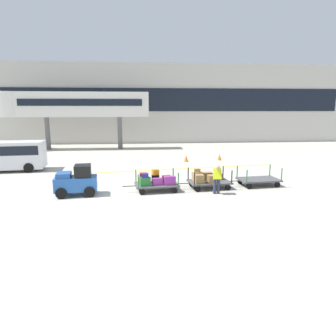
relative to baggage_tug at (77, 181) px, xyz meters
The scene contains 12 objects.
ground_plane 2.82m from the baggage_tug, 34.50° to the right, with size 120.00×120.00×0.00m, color #B2ADA0.
apron_lead_line 8.91m from the baggage_tug, 46.17° to the left, with size 15.10×0.20×0.01m, color yellow.
terminal_building 24.90m from the baggage_tug, 84.76° to the left, with size 56.16×2.51×9.87m.
jet_bridge 19.39m from the baggage_tug, 103.40° to the left, with size 16.11×3.00×6.10m.
baggage_tug is the anchor object (origin of this frame).
baggage_cart_lead 4.12m from the baggage_tug, ahead, with size 3.06×1.64×1.15m.
baggage_cart_middle 7.02m from the baggage_tug, ahead, with size 3.06×1.64×1.10m.
baggage_cart_tail 10.17m from the baggage_tug, ahead, with size 3.06×1.64×1.10m.
baggage_handler 7.26m from the baggage_tug, ahead, with size 0.43×0.46×1.56m.
shuttle_van 9.16m from the baggage_tug, 131.36° to the left, with size 4.96×2.35×2.10m.
safety_cone_near 14.21m from the baggage_tug, 44.55° to the left, with size 0.36×0.36×0.55m, color orange.
safety_cone_far 11.89m from the baggage_tug, 53.09° to the left, with size 0.36×0.36×0.55m, color orange.
Camera 1 is at (1.02, -14.19, 4.45)m, focal length 32.88 mm.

